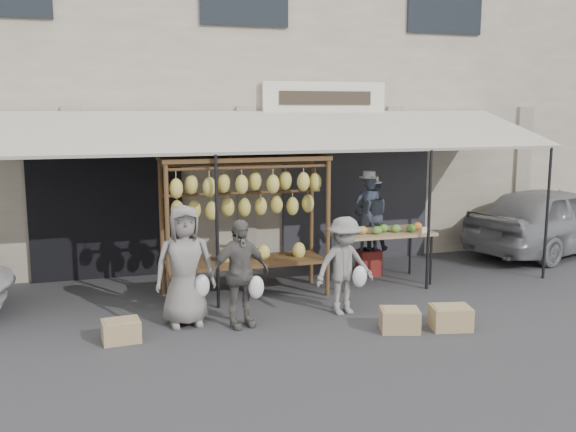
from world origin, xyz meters
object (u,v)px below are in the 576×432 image
vendor_left (368,213)px  vendor_right (372,215)px  customer_mid (239,274)px  banana_rack (245,198)px  customer_right (344,266)px  crate_near_a (400,320)px  crate_far (121,331)px  produce_table (382,233)px  crate_near_b (450,318)px  sedan (552,219)px  customer_left (185,266)px

vendor_left → vendor_right: size_ratio=1.07×
customer_mid → vendor_right: bearing=22.2°
vendor_left → banana_rack: bearing=23.9°
banana_rack → vendor_left: (2.38, 0.65, -0.45)m
banana_rack → vendor_right: banana_rack is taller
customer_right → crate_near_a: bearing=-72.6°
banana_rack → crate_far: (-2.00, -1.51, -1.43)m
banana_rack → vendor_left: 2.51m
vendor_left → crate_near_a: vendor_left is taller
banana_rack → crate_near_a: banana_rack is taller
produce_table → vendor_right: 0.66m
vendor_right → crate_near_b: vendor_right is taller
produce_table → vendor_right: vendor_right is taller
produce_table → crate_near_b: bearing=-92.1°
crate_near_a → sedan: size_ratio=0.12×
produce_table → crate_near_a: (-0.79, -2.28, -0.72)m
vendor_left → customer_mid: bearing=44.6°
crate_near_b → customer_mid: bearing=161.0°
produce_table → customer_left: (-3.49, -1.17, -0.04)m
customer_left → customer_right: 2.28m
vendor_right → produce_table: bearing=98.1°
customer_right → crate_near_a: customer_right is taller
vendor_left → vendor_right: (0.09, 0.06, -0.05)m
banana_rack → vendor_right: 2.62m
crate_near_a → crate_near_b: (0.70, -0.12, 0.00)m
banana_rack → customer_mid: size_ratio=1.74×
banana_rack → crate_near_b: 3.55m
customer_right → customer_left: bearing=167.6°
produce_table → crate_near_a: 2.52m
vendor_left → sedan: (4.38, 0.56, -0.42)m
vendor_left → crate_near_b: 3.12m
crate_far → sedan: 9.19m
produce_table → crate_near_a: size_ratio=3.35×
customer_right → vendor_right: bearing=48.6°
vendor_right → customer_right: bearing=73.1°
customer_left → sedan: customer_left is taller
crate_near_b → crate_far: crate_near_b is taller
sedan → crate_near_b: bearing=110.3°
produce_table → customer_right: bearing=-132.0°
vendor_left → crate_near_b: size_ratio=2.57×
banana_rack → sedan: banana_rack is taller
customer_mid → customer_right: 1.58m
customer_left → sedan: bearing=15.9°
vendor_left → sedan: size_ratio=0.32×
customer_mid → banana_rack: bearing=59.6°
vendor_left → customer_right: size_ratio=0.94×
customer_mid → sedan: (7.18, 2.59, -0.04)m
sedan → produce_table: bearing=86.5°
customer_left → crate_near_b: (3.40, -1.23, -0.68)m
customer_right → produce_table: bearing=40.2°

